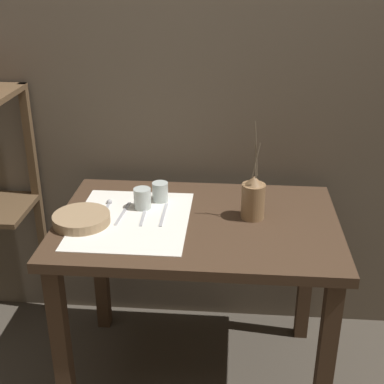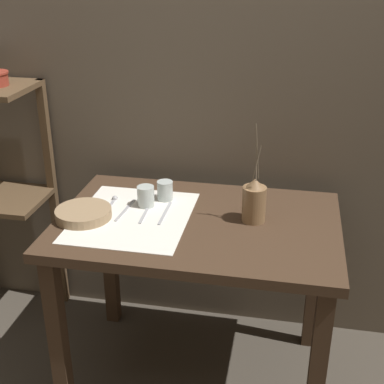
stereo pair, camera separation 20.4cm
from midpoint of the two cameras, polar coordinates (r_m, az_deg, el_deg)
The scene contains 12 objects.
ground_plane at distance 2.54m, azimuth 2.93°, elevation -18.78°, with size 12.00×12.00×0.00m, color #473F35.
stone_wall_back at distance 2.39m, azimuth 5.24°, elevation 11.28°, with size 7.00×0.06×2.40m.
wooden_table at distance 2.15m, azimuth 3.30°, elevation -5.84°, with size 1.10×0.73×0.77m.
linen_cloth at distance 2.12m, azimuth -3.62°, elevation -2.71°, with size 0.44×0.52×0.00m.
pitcher_with_flowers at distance 2.08m, azimuth 9.45°, elevation -1.05°, with size 0.09×0.09×0.39m.
wooden_bowl at distance 2.12m, azimuth -8.82°, elevation -2.36°, with size 0.22×0.22×0.04m.
glass_tumbler_near at distance 2.18m, azimuth -2.30°, elevation -0.51°, with size 0.07×0.07×0.09m.
glass_tumbler_far at distance 2.24m, azimuth -0.30°, elevation 0.10°, with size 0.07×0.07×0.08m.
spoon_inner at distance 2.22m, azimuth -5.98°, elevation -1.22°, with size 0.02×0.21×0.02m.
knife_center at distance 2.16m, azimuth -4.47°, elevation -1.99°, with size 0.03×0.20×0.00m.
spoon_outer at distance 2.20m, azimuth -1.95°, elevation -1.47°, with size 0.02×0.21×0.02m.
fork_inner at distance 2.13m, azimuth -0.18°, elevation -2.33°, with size 0.01×0.20×0.00m.
Camera 2 is at (0.33, -1.83, 1.74)m, focal length 50.00 mm.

